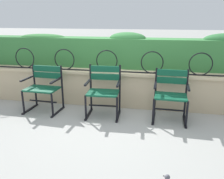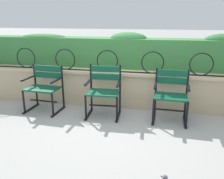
{
  "view_description": "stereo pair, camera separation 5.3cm",
  "coord_description": "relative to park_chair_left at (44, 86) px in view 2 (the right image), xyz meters",
  "views": [
    {
      "loc": [
        0.7,
        -3.6,
        1.72
      ],
      "look_at": [
        0.0,
        0.11,
        0.55
      ],
      "focal_mm": 37.82,
      "sensor_mm": 36.0,
      "label": 1
    },
    {
      "loc": [
        0.75,
        -3.59,
        1.72
      ],
      "look_at": [
        0.0,
        0.11,
        0.55
      ],
      "focal_mm": 37.82,
      "sensor_mm": 36.0,
      "label": 2
    }
  ],
  "objects": [
    {
      "name": "ground_plane",
      "position": [
        1.34,
        -0.32,
        -0.46
      ],
      "size": [
        60.0,
        60.0,
        0.0
      ],
      "primitive_type": "plane",
      "color": "#9E9E99"
    },
    {
      "name": "stone_wall",
      "position": [
        1.34,
        0.53,
        -0.11
      ],
      "size": [
        7.08,
        0.41,
        0.7
      ],
      "color": "tan",
      "rests_on": "ground"
    },
    {
      "name": "iron_arch_fence",
      "position": [
        1.14,
        0.46,
        0.42
      ],
      "size": [
        6.55,
        0.02,
        0.42
      ],
      "color": "black",
      "rests_on": "stone_wall"
    },
    {
      "name": "hedge_row",
      "position": [
        1.41,
        0.96,
        0.57
      ],
      "size": [
        6.94,
        0.5,
        0.73
      ],
      "color": "#387A3D",
      "rests_on": "stone_wall"
    },
    {
      "name": "park_chair_left",
      "position": [
        0.0,
        0.0,
        0.0
      ],
      "size": [
        0.65,
        0.55,
        0.85
      ],
      "color": "#0F4C33",
      "rests_on": "ground"
    },
    {
      "name": "park_chair_centre",
      "position": [
        1.15,
        -0.01,
        0.01
      ],
      "size": [
        0.61,
        0.55,
        0.9
      ],
      "color": "#0F4C33",
      "rests_on": "ground"
    },
    {
      "name": "park_chair_right",
      "position": [
        2.32,
        0.01,
        -0.0
      ],
      "size": [
        0.59,
        0.54,
        0.87
      ],
      "color": "#0F4C33",
      "rests_on": "ground"
    }
  ]
}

